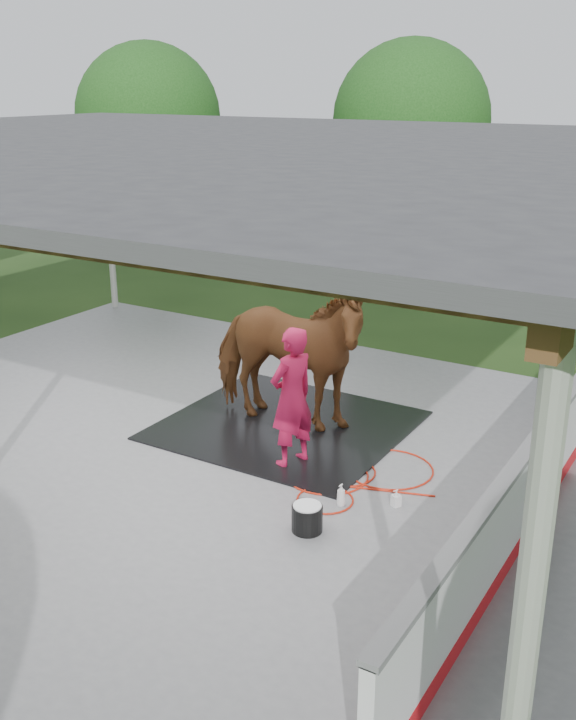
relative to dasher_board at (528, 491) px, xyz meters
The scene contains 12 objects.
ground 4.64m from the dasher_board, behind, with size 100.00×100.00×0.00m, color #1E3814.
concrete_slab 4.63m from the dasher_board, behind, with size 12.00×10.00×0.05m, color slate.
pavilion_structure 5.70m from the dasher_board, behind, with size 12.60×10.60×4.05m.
dasher_board is the anchor object (origin of this frame).
tree_belt 5.43m from the dasher_board, 168.18° to the left, with size 28.00×28.00×5.80m.
rubber_mat 3.96m from the dasher_board, 162.92° to the left, with size 3.28×3.07×0.02m, color black.
horse 3.96m from the dasher_board, 162.92° to the left, with size 1.14×2.50×2.11m, color brown.
handler 3.10m from the dasher_board, behind, with size 0.67×0.44×1.85m, color #B3133D.
wash_bucket 2.40m from the dasher_board, 150.90° to the right, with size 0.34×0.34×0.32m.
soap_bottle_a 2.10m from the dasher_board, 166.95° to the right, with size 0.11×0.11×0.27m, color silver.
soap_bottle_b 1.53m from the dasher_board, behind, with size 0.09×0.10×0.21m, color #338CD8.
hose_coil 2.30m from the dasher_board, behind, with size 1.90×2.04×0.02m.
Camera 1 is at (6.35, -7.88, 4.76)m, focal length 40.00 mm.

